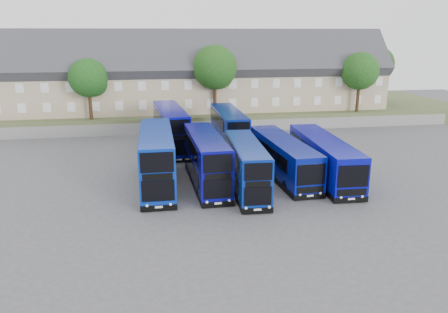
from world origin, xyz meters
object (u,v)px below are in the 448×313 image
(tree_mid, at_px, (216,69))
(tree_far, at_px, (377,66))
(coach_east_a, at_px, (283,158))
(dd_front_mid, at_px, (206,161))
(tree_west, at_px, (90,79))
(tree_east, at_px, (361,72))
(dd_front_left, at_px, (157,160))

(tree_mid, xyz_separation_m, tree_far, (26.00, 6.50, -0.34))
(coach_east_a, bearing_deg, dd_front_mid, -174.03)
(tree_far, bearing_deg, tree_west, -170.54)
(tree_west, distance_m, tree_mid, 16.04)
(tree_west, bearing_deg, tree_far, 9.46)
(coach_east_a, relative_size, tree_west, 1.66)
(tree_east, bearing_deg, dd_front_left, -143.28)
(coach_east_a, xyz_separation_m, tree_west, (-19.17, 20.21, 5.36))
(tree_mid, height_order, tree_east, tree_mid)
(tree_mid, bearing_deg, tree_far, 14.04)
(dd_front_left, height_order, tree_west, tree_west)
(dd_front_left, relative_size, tree_east, 1.45)
(dd_front_left, distance_m, tree_east, 35.48)
(dd_front_left, xyz_separation_m, dd_front_mid, (4.17, -0.43, -0.18))
(coach_east_a, bearing_deg, tree_mid, 95.03)
(dd_front_left, height_order, dd_front_mid, dd_front_left)
(tree_east, height_order, tree_far, tree_far)
(dd_front_mid, bearing_deg, dd_front_left, 171.73)
(dd_front_left, height_order, tree_east, tree_east)
(dd_front_left, relative_size, tree_west, 1.55)
(dd_front_mid, relative_size, tree_mid, 1.20)
(tree_mid, bearing_deg, tree_west, -178.21)
(coach_east_a, bearing_deg, tree_west, 129.81)
(coach_east_a, height_order, tree_far, tree_far)
(coach_east_a, distance_m, tree_west, 28.37)
(tree_east, distance_m, tree_far, 9.23)
(coach_east_a, xyz_separation_m, tree_far, (22.83, 27.21, 6.04))
(dd_front_left, xyz_separation_m, tree_east, (28.15, 20.99, 5.07))
(coach_east_a, distance_m, tree_far, 36.03)
(tree_mid, bearing_deg, tree_east, -1.43)
(tree_east, bearing_deg, dd_front_mid, -138.22)
(dd_front_mid, bearing_deg, tree_mid, 77.38)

